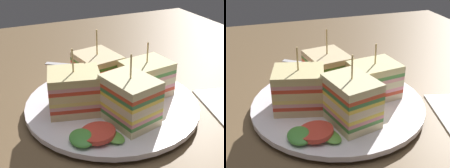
% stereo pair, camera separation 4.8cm
% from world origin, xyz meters
% --- Properties ---
extents(ground_plane, '(1.04, 0.98, 0.02)m').
position_xyz_m(ground_plane, '(0.00, 0.00, -0.01)').
color(ground_plane, brown).
extents(plate, '(0.27, 0.27, 0.01)m').
position_xyz_m(plate, '(0.00, 0.00, 0.01)').
color(plate, white).
rests_on(plate, ground_plane).
extents(sandwich_wedge_0, '(0.08, 0.09, 0.10)m').
position_xyz_m(sandwich_wedge_0, '(-0.00, -0.06, 0.04)').
color(sandwich_wedge_0, '#E7BF8A').
rests_on(sandwich_wedge_0, plate).
extents(sandwich_wedge_1, '(0.08, 0.07, 0.10)m').
position_xyz_m(sandwich_wedge_1, '(0.06, 0.00, 0.05)').
color(sandwich_wedge_1, beige).
rests_on(sandwich_wedge_1, plate).
extents(sandwich_wedge_2, '(0.07, 0.08, 0.09)m').
position_xyz_m(sandwich_wedge_2, '(0.00, 0.06, 0.04)').
color(sandwich_wedge_2, beige).
rests_on(sandwich_wedge_2, plate).
extents(sandwich_wedge_3, '(0.08, 0.07, 0.10)m').
position_xyz_m(sandwich_wedge_3, '(-0.06, 0.00, 0.04)').
color(sandwich_wedge_3, beige).
rests_on(sandwich_wedge_3, plate).
extents(chip_pile, '(0.06, 0.07, 0.02)m').
position_xyz_m(chip_pile, '(-0.02, 0.01, 0.02)').
color(chip_pile, '#D7B866').
rests_on(chip_pile, plate).
extents(salad_garnish, '(0.06, 0.07, 0.01)m').
position_xyz_m(salad_garnish, '(0.08, -0.06, 0.02)').
color(salad_garnish, '#479139').
rests_on(salad_garnish, plate).
extents(spoon, '(0.11, 0.14, 0.01)m').
position_xyz_m(spoon, '(-0.16, 0.05, 0.00)').
color(spoon, silver).
rests_on(spoon, ground_plane).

